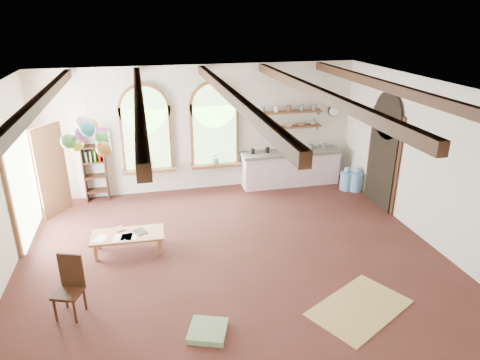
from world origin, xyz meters
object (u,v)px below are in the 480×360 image
object	(u,v)px
kitchen_counter	(290,168)
balloon_cluster	(90,136)
coffee_table	(128,236)
side_chair	(70,299)

from	to	relation	value
kitchen_counter	balloon_cluster	xyz separation A→B (m)	(-4.71, -2.40, 1.85)
kitchen_counter	balloon_cluster	size ratio (longest dim) A/B	2.30
kitchen_counter	coffee_table	bearing A→B (deg)	-148.47
kitchen_counter	side_chair	size ratio (longest dim) A/B	2.71
kitchen_counter	coffee_table	distance (m)	4.97
coffee_table	kitchen_counter	bearing A→B (deg)	31.53
side_chair	balloon_cluster	size ratio (longest dim) A/B	0.85
side_chair	balloon_cluster	xyz separation A→B (m)	(0.38, 1.90, 2.04)
coffee_table	side_chair	xyz separation A→B (m)	(-0.85, -1.70, -0.06)
coffee_table	balloon_cluster	size ratio (longest dim) A/B	1.20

